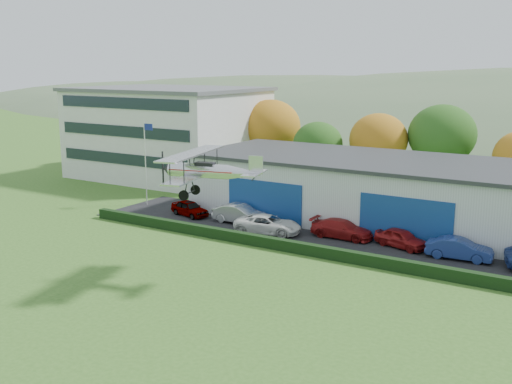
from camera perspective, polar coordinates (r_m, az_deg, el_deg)
The scene contains 14 objects.
ground at distance 30.53m, azimuth -9.55°, elevation -13.71°, with size 300.00×300.00×0.00m, color #34621E.
apron at distance 46.15m, azimuth 10.89°, elevation -4.79°, with size 48.00×9.00×0.05m, color black.
hedge at distance 41.77m, azimuth 8.53°, elevation -5.95°, with size 46.00×0.60×0.80m, color black.
hangar at distance 51.36m, azimuth 15.89°, elevation -0.30°, with size 40.60×12.60×5.30m.
office_block at distance 72.79m, azimuth -8.17°, elevation 5.56°, with size 20.60×15.60×10.40m.
flagpole at distance 57.82m, azimuth -10.22°, elevation 3.44°, with size 1.05×0.10×8.00m.
tree_belt at distance 64.02m, azimuth 15.64°, elevation 4.73°, with size 75.70×13.22×10.12m.
car_0 at distance 53.63m, azimuth -6.20°, elevation -1.52°, with size 1.58×3.92×1.34m, color gray.
car_1 at distance 50.84m, azimuth -1.47°, elevation -2.07°, with size 1.67×4.79×1.58m, color silver.
car_2 at distance 47.85m, azimuth 1.12°, elevation -3.04°, with size 2.41×5.23×1.45m, color silver.
car_3 at distance 47.10m, azimuth 8.02°, elevation -3.43°, with size 1.97×4.84×1.41m, color maroon.
car_4 at distance 45.47m, azimuth 13.40°, elevation -4.22°, with size 1.62×4.02×1.37m, color maroon.
car_5 at distance 43.89m, azimuth 18.45°, elevation -5.05°, with size 1.53×4.40×1.45m, color navy.
biplane at distance 36.79m, azimuth -4.63°, elevation 2.10°, with size 6.56×7.46×2.78m.
Camera 1 is at (18.47, -20.46, 13.12)m, focal length 42.86 mm.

